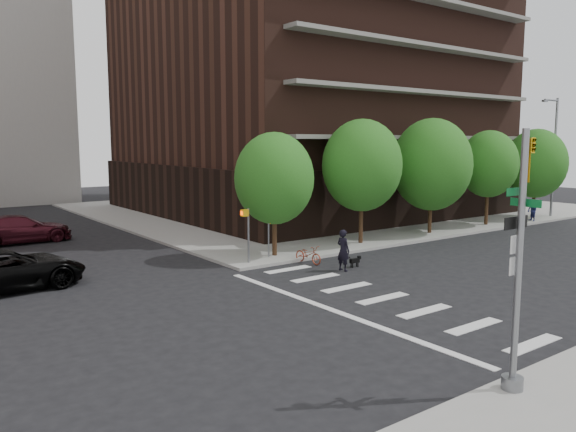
{
  "coord_description": "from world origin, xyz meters",
  "views": [
    {
      "loc": [
        -12.06,
        -14.37,
        5.85
      ],
      "look_at": [
        3.0,
        6.0,
        2.5
      ],
      "focal_mm": 35.0,
      "sensor_mm": 36.0,
      "label": 1
    }
  ],
  "objects": [
    {
      "name": "ground",
      "position": [
        0.0,
        0.0,
        0.0
      ],
      "size": [
        120.0,
        120.0,
        0.0
      ],
      "primitive_type": "plane",
      "color": "black",
      "rests_on": "ground"
    },
    {
      "name": "sidewalk_ne",
      "position": [
        20.5,
        23.5,
        0.07
      ],
      "size": [
        39.0,
        33.0,
        0.15
      ],
      "primitive_type": "cube",
      "color": "gray",
      "rests_on": "ground"
    },
    {
      "name": "crosswalk",
      "position": [
        2.21,
        -0.0,
        0.01
      ],
      "size": [
        3.85,
        13.0,
        0.01
      ],
      "color": "silver",
      "rests_on": "ground"
    },
    {
      "name": "tree_a",
      "position": [
        4.0,
        8.5,
        4.04
      ],
      "size": [
        4.0,
        4.0,
        5.9
      ],
      "color": "#301E11",
      "rests_on": "sidewalk_ne"
    },
    {
      "name": "tree_b",
      "position": [
        10.0,
        8.5,
        4.54
      ],
      "size": [
        4.5,
        4.5,
        6.65
      ],
      "color": "#301E11",
      "rests_on": "sidewalk_ne"
    },
    {
      "name": "tree_c",
      "position": [
        16.0,
        8.5,
        4.45
      ],
      "size": [
        5.0,
        5.0,
        6.8
      ],
      "color": "#301E11",
      "rests_on": "sidewalk_ne"
    },
    {
      "name": "tree_d",
      "position": [
        22.0,
        8.5,
        4.34
      ],
      "size": [
        4.0,
        4.0,
        6.2
      ],
      "color": "#301E11",
      "rests_on": "sidewalk_ne"
    },
    {
      "name": "tree_e",
      "position": [
        28.0,
        8.5,
        4.25
      ],
      "size": [
        4.5,
        4.5,
        6.35
      ],
      "color": "#301E11",
      "rests_on": "sidewalk_ne"
    },
    {
      "name": "traffic_signal",
      "position": [
        -0.47,
        -7.49,
        2.7
      ],
      "size": [
        0.9,
        0.75,
        6.0
      ],
      "color": "slate",
      "rests_on": "sidewalk_s"
    },
    {
      "name": "pedestrian_signal",
      "position": [
        2.32,
        7.92,
        1.85
      ],
      "size": [
        2.18,
        0.67,
        2.6
      ],
      "color": "slate",
      "rests_on": "sidewalk_ne"
    },
    {
      "name": "streetlamp",
      "position": [
        29.82,
        8.2,
        5.29
      ],
      "size": [
        2.14,
        0.22,
        9.0
      ],
      "color": "slate",
      "rests_on": "sidewalk_ne"
    },
    {
      "name": "parked_car_black",
      "position": [
        -8.2,
        9.67,
        0.85
      ],
      "size": [
        3.35,
        6.31,
        1.69
      ],
      "primitive_type": "imported",
      "rotation": [
        0.0,
        0.0,
        1.66
      ],
      "color": "black",
      "rests_on": "ground"
    },
    {
      "name": "parked_car_maroon",
      "position": [
        -5.5,
        20.77,
        0.83
      ],
      "size": [
        2.53,
        5.81,
        1.66
      ],
      "primitive_type": "imported",
      "rotation": [
        0.0,
        0.0,
        1.61
      ],
      "color": "#42121B",
      "rests_on": "ground"
    },
    {
      "name": "scooter",
      "position": [
        4.59,
        6.5,
        0.44
      ],
      "size": [
        0.78,
        1.74,
        0.88
      ],
      "primitive_type": "imported",
      "rotation": [
        0.0,
        0.0,
        0.12
      ],
      "color": "#993823",
      "rests_on": "ground"
    },
    {
      "name": "dog_walker",
      "position": [
        4.9,
        4.33,
        0.96
      ],
      "size": [
        0.74,
        0.52,
        1.91
      ],
      "primitive_type": "imported",
      "rotation": [
        0.0,
        0.0,
        1.66
      ],
      "color": "black",
      "rests_on": "ground"
    },
    {
      "name": "dog",
      "position": [
        5.85,
        4.53,
        0.32
      ],
      "size": [
        0.6,
        0.19,
        0.51
      ],
      "rotation": [
        0.0,
        0.0,
        -0.06
      ],
      "color": "black",
      "rests_on": "ground"
    },
    {
      "name": "pedestrian_far",
      "position": [
        26.13,
        7.5,
        0.91
      ],
      "size": [
        0.91,
        0.82,
        1.53
      ],
      "primitive_type": "imported",
      "rotation": [
        0.0,
        0.0,
        -1.97
      ],
      "color": "navy",
      "rests_on": "sidewalk_ne"
    }
  ]
}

